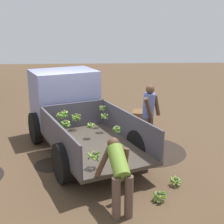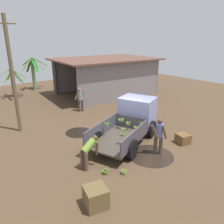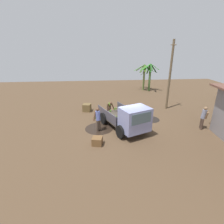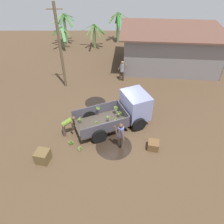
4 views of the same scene
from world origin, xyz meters
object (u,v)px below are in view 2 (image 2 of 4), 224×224
(utility_pole, at_px, (13,76))
(banana_bunch_on_ground_1, at_px, (105,171))
(person_bystander_near_shed, at_px, (80,98))
(wooden_crate_1, at_px, (183,139))
(banana_bunch_on_ground_0, at_px, (124,171))
(person_foreground_visitor, at_px, (159,134))
(cargo_truck, at_px, (133,117))
(wooden_crate_0, at_px, (96,197))
(person_worker_loading, at_px, (88,150))

(utility_pole, height_order, banana_bunch_on_ground_1, utility_pole)
(person_bystander_near_shed, relative_size, wooden_crate_1, 2.85)
(utility_pole, relative_size, banana_bunch_on_ground_0, 23.35)
(person_foreground_visitor, height_order, wooden_crate_1, person_foreground_visitor)
(person_bystander_near_shed, xyz_separation_m, wooden_crate_1, (1.45, -7.42, -0.69))
(cargo_truck, height_order, utility_pole, utility_pole)
(banana_bunch_on_ground_1, bearing_deg, wooden_crate_1, -4.01)
(person_foreground_visitor, bearing_deg, person_bystander_near_shed, -136.71)
(banana_bunch_on_ground_1, bearing_deg, wooden_crate_0, -136.46)
(banana_bunch_on_ground_1, xyz_separation_m, wooden_crate_1, (4.55, -0.32, 0.11))
(banana_bunch_on_ground_1, relative_size, wooden_crate_0, 0.43)
(utility_pole, bearing_deg, person_bystander_near_shed, 11.10)
(person_foreground_visitor, distance_m, banana_bunch_on_ground_1, 2.90)
(cargo_truck, xyz_separation_m, banana_bunch_on_ground_0, (-2.70, -2.36, -0.90))
(person_foreground_visitor, bearing_deg, wooden_crate_0, -30.96)
(person_worker_loading, xyz_separation_m, wooden_crate_0, (-1.00, -1.97, -0.43))
(cargo_truck, xyz_separation_m, wooden_crate_1, (1.29, -2.22, -0.78))
(person_worker_loading, bearing_deg, banana_bunch_on_ground_1, -84.71)
(banana_bunch_on_ground_0, relative_size, wooden_crate_1, 0.44)
(person_worker_loading, bearing_deg, utility_pole, 89.81)
(person_foreground_visitor, relative_size, person_bystander_near_shed, 1.03)
(utility_pole, height_order, banana_bunch_on_ground_0, utility_pole)
(utility_pole, xyz_separation_m, person_bystander_near_shed, (4.41, 0.87, -2.16))
(utility_pole, bearing_deg, cargo_truck, -43.38)
(person_bystander_near_shed, xyz_separation_m, banana_bunch_on_ground_1, (-3.10, -7.10, -0.80))
(banana_bunch_on_ground_0, relative_size, wooden_crate_0, 0.39)
(cargo_truck, bearing_deg, person_worker_loading, 174.72)
(banana_bunch_on_ground_0, bearing_deg, wooden_crate_1, 1.89)
(cargo_truck, xyz_separation_m, person_bystander_near_shed, (-0.17, 5.19, -0.09))
(banana_bunch_on_ground_1, bearing_deg, person_worker_loading, 106.71)
(utility_pole, height_order, wooden_crate_1, utility_pole)
(person_foreground_visitor, bearing_deg, cargo_truck, -147.12)
(person_foreground_visitor, relative_size, wooden_crate_0, 2.55)
(cargo_truck, xyz_separation_m, wooden_crate_0, (-4.50, -3.08, -0.69))
(cargo_truck, bearing_deg, utility_pole, 113.74)
(person_foreground_visitor, xyz_separation_m, person_worker_loading, (-3.01, 1.03, -0.18))
(cargo_truck, relative_size, wooden_crate_1, 8.14)
(cargo_truck, distance_m, person_foreground_visitor, 2.20)
(banana_bunch_on_ground_0, distance_m, banana_bunch_on_ground_1, 0.72)
(person_bystander_near_shed, height_order, wooden_crate_1, person_bystander_near_shed)
(cargo_truck, bearing_deg, person_foreground_visitor, -125.85)
(banana_bunch_on_ground_0, bearing_deg, wooden_crate_0, -157.96)
(wooden_crate_1, bearing_deg, banana_bunch_on_ground_0, -178.11)
(utility_pole, distance_m, wooden_crate_0, 7.91)
(person_bystander_near_shed, distance_m, wooden_crate_1, 7.59)
(banana_bunch_on_ground_0, distance_m, wooden_crate_1, 3.99)
(cargo_truck, distance_m, banana_bunch_on_ground_1, 3.88)
(person_worker_loading, bearing_deg, wooden_crate_0, -128.30)
(person_foreground_visitor, height_order, person_worker_loading, person_foreground_visitor)
(person_worker_loading, height_order, banana_bunch_on_ground_1, person_worker_loading)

